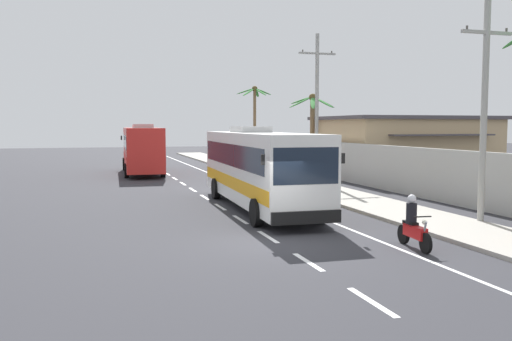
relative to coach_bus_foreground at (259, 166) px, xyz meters
name	(u,v)px	position (x,y,z in m)	size (l,w,h in m)	color
ground_plane	(276,242)	(-1.56, -6.86, -1.90)	(160.00, 160.00, 0.00)	#303035
sidewalk_kerb	(335,194)	(5.24, 3.14, -1.83)	(3.20, 90.00, 0.14)	#A8A399
lane_markings	(224,188)	(0.34, 8.01, -1.90)	(3.35, 71.33, 0.01)	white
boundary_wall	(364,165)	(9.04, 7.14, -0.62)	(0.24, 60.00, 2.57)	#B2B2AD
coach_bus_foreground	(259,166)	(0.00, 0.00, 0.00)	(3.24, 12.25, 3.65)	white
coach_bus_far_lane	(142,148)	(-3.35, 19.25, 0.07)	(3.30, 10.75, 3.80)	red
motorcycle_beside_bus	(413,227)	(2.12, -8.88, -1.25)	(0.56, 1.96, 1.61)	black
motorcycle_trailing	(257,174)	(2.65, 8.93, -1.23)	(0.56, 1.96, 1.67)	black
utility_pole_nearest	(484,106)	(6.80, -6.16, 2.51)	(2.16, 0.24, 8.47)	#9E9E99
utility_pole_mid	(317,105)	(6.86, 9.45, 3.09)	(2.51, 0.24, 9.53)	#9E9E99
palm_second	(313,119)	(8.91, 14.98, 2.26)	(3.64, 3.35, 6.10)	brown
palm_third	(255,109)	(8.72, 29.38, 3.44)	(3.63, 3.43, 7.67)	brown
roadside_building	(404,146)	(14.74, 11.72, 0.29)	(11.48, 9.43, 4.36)	tan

